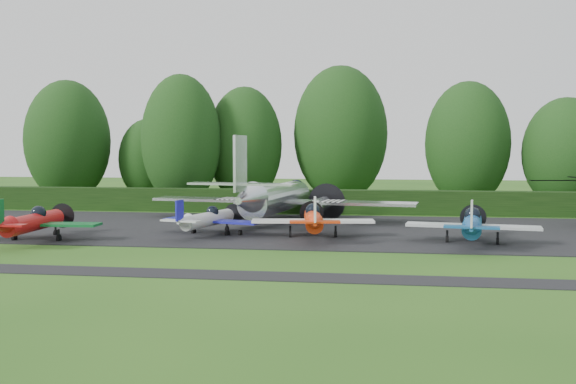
# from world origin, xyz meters

# --- Properties ---
(ground) EXTENTS (160.00, 160.00, 0.00)m
(ground) POSITION_xyz_m (0.00, 0.00, 0.00)
(ground) COLOR #265317
(ground) RESTS_ON ground
(apron) EXTENTS (70.00, 18.00, 0.01)m
(apron) POSITION_xyz_m (0.00, 10.00, 0.00)
(apron) COLOR black
(apron) RESTS_ON ground
(taxiway_verge) EXTENTS (70.00, 2.00, 0.00)m
(taxiway_verge) POSITION_xyz_m (0.00, -6.00, 0.00)
(taxiway_verge) COLOR black
(taxiway_verge) RESTS_ON ground
(hedgerow) EXTENTS (90.00, 1.60, 2.00)m
(hedgerow) POSITION_xyz_m (0.00, 21.00, 0.00)
(hedgerow) COLOR black
(hedgerow) RESTS_ON ground
(transport_plane) EXTENTS (20.49, 15.71, 6.57)m
(transport_plane) POSITION_xyz_m (0.94, 13.77, 1.83)
(transport_plane) COLOR silver
(transport_plane) RESTS_ON ground
(light_plane_red) EXTENTS (7.45, 7.83, 2.86)m
(light_plane_red) POSITION_xyz_m (-11.63, 2.04, 1.19)
(light_plane_red) COLOR #B21011
(light_plane_red) RESTS_ON ground
(light_plane_white) EXTENTS (6.61, 6.95, 2.54)m
(light_plane_white) POSITION_xyz_m (-2.20, 6.18, 1.06)
(light_plane_white) COLOR silver
(light_plane_white) RESTS_ON ground
(light_plane_orange) EXTENTS (7.54, 7.93, 2.90)m
(light_plane_orange) POSITION_xyz_m (4.51, 5.81, 1.21)
(light_plane_orange) COLOR red
(light_plane_orange) RESTS_ON ground
(light_plane_blue) EXTENTS (7.55, 7.93, 2.90)m
(light_plane_blue) POSITION_xyz_m (13.78, 4.56, 1.21)
(light_plane_blue) COLOR #164C87
(light_plane_blue) RESTS_ON ground
(tree_0) EXTENTS (8.63, 8.63, 12.49)m
(tree_0) POSITION_xyz_m (-23.35, 29.39, 6.24)
(tree_0) COLOR black
(tree_0) RESTS_ON ground
(tree_1) EXTENTS (7.61, 7.61, 10.17)m
(tree_1) POSITION_xyz_m (25.35, 28.89, 5.07)
(tree_1) COLOR black
(tree_1) RESTS_ON ground
(tree_2) EXTENTS (7.51, 7.51, 11.65)m
(tree_2) POSITION_xyz_m (-4.91, 30.23, 5.81)
(tree_2) COLOR black
(tree_2) RESTS_ON ground
(tree_5) EXTENTS (6.35, 6.35, 8.61)m
(tree_5) POSITION_xyz_m (-15.64, 32.08, 4.29)
(tree_5) COLOR black
(tree_5) RESTS_ON ground
(tree_6) EXTENTS (7.98, 7.98, 11.87)m
(tree_6) POSITION_xyz_m (16.78, 30.10, 5.92)
(tree_6) COLOR black
(tree_6) RESTS_ON ground
(tree_8) EXTENTS (9.54, 9.54, 13.86)m
(tree_8) POSITION_xyz_m (4.52, 32.55, 6.92)
(tree_8) COLOR black
(tree_8) RESTS_ON ground
(tree_9) EXTENTS (7.57, 7.57, 12.55)m
(tree_9) POSITION_xyz_m (-10.27, 26.29, 6.26)
(tree_9) COLOR black
(tree_9) RESTS_ON ground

